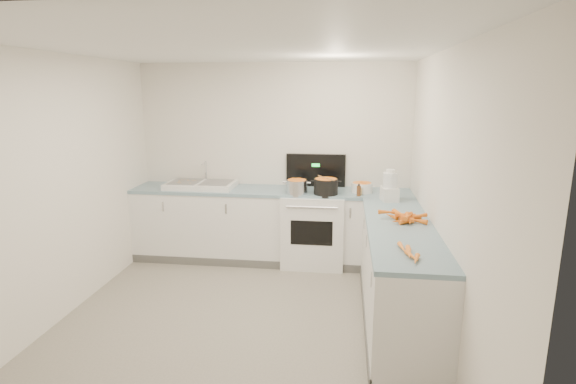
# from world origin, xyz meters

# --- Properties ---
(floor) EXTENTS (3.50, 4.00, 0.00)m
(floor) POSITION_xyz_m (0.00, 0.00, 0.00)
(floor) COLOR gray
(floor) RESTS_ON ground
(ceiling) EXTENTS (3.50, 4.00, 0.00)m
(ceiling) POSITION_xyz_m (0.00, 0.00, 2.50)
(ceiling) COLOR silver
(ceiling) RESTS_ON ground
(wall_back) EXTENTS (3.50, 0.00, 2.50)m
(wall_back) POSITION_xyz_m (0.00, 2.00, 1.25)
(wall_back) COLOR silver
(wall_back) RESTS_ON ground
(wall_front) EXTENTS (3.50, 0.00, 2.50)m
(wall_front) POSITION_xyz_m (0.00, -2.00, 1.25)
(wall_front) COLOR silver
(wall_front) RESTS_ON ground
(wall_left) EXTENTS (0.00, 4.00, 2.50)m
(wall_left) POSITION_xyz_m (-1.75, 0.00, 1.25)
(wall_left) COLOR silver
(wall_left) RESTS_ON ground
(wall_right) EXTENTS (0.00, 4.00, 2.50)m
(wall_right) POSITION_xyz_m (1.75, 0.00, 1.25)
(wall_right) COLOR silver
(wall_right) RESTS_ON ground
(counter_back) EXTENTS (3.50, 0.62, 0.94)m
(counter_back) POSITION_xyz_m (0.00, 1.70, 0.47)
(counter_back) COLOR white
(counter_back) RESTS_ON ground
(counter_right) EXTENTS (0.62, 2.20, 0.94)m
(counter_right) POSITION_xyz_m (1.45, 0.30, 0.47)
(counter_right) COLOR white
(counter_right) RESTS_ON ground
(stove) EXTENTS (0.76, 0.65, 1.36)m
(stove) POSITION_xyz_m (0.55, 1.69, 0.47)
(stove) COLOR white
(stove) RESTS_ON ground
(sink) EXTENTS (0.86, 0.52, 0.31)m
(sink) POSITION_xyz_m (-0.90, 1.70, 0.98)
(sink) COLOR white
(sink) RESTS_ON counter_back
(steel_pot) EXTENTS (0.29, 0.29, 0.19)m
(steel_pot) POSITION_xyz_m (0.36, 1.51, 1.01)
(steel_pot) COLOR silver
(steel_pot) RESTS_ON stove
(black_pot) EXTENTS (0.34, 0.34, 0.21)m
(black_pot) POSITION_xyz_m (0.70, 1.53, 1.02)
(black_pot) COLOR black
(black_pot) RESTS_ON stove
(wooden_spoon) EXTENTS (0.21, 0.29, 0.01)m
(wooden_spoon) POSITION_xyz_m (0.70, 1.53, 1.14)
(wooden_spoon) COLOR #AD7A47
(wooden_spoon) RESTS_ON black_pot
(mixing_bowl) EXTENTS (0.33, 0.33, 0.12)m
(mixing_bowl) POSITION_xyz_m (1.13, 1.68, 1.00)
(mixing_bowl) COLOR white
(mixing_bowl) RESTS_ON counter_back
(extract_bottle) EXTENTS (0.05, 0.05, 0.12)m
(extract_bottle) POSITION_xyz_m (1.09, 1.48, 1.00)
(extract_bottle) COLOR #593319
(extract_bottle) RESTS_ON counter_back
(spice_jar) EXTENTS (0.05, 0.05, 0.09)m
(spice_jar) POSITION_xyz_m (1.11, 1.54, 0.98)
(spice_jar) COLOR #E5B266
(spice_jar) RESTS_ON counter_back
(food_processor) EXTENTS (0.20, 0.24, 0.36)m
(food_processor) POSITION_xyz_m (1.43, 1.29, 1.09)
(food_processor) COLOR white
(food_processor) RESTS_ON counter_right
(carrot_pile) EXTENTS (0.46, 0.38, 0.09)m
(carrot_pile) POSITION_xyz_m (1.51, 0.48, 0.98)
(carrot_pile) COLOR orange
(carrot_pile) RESTS_ON counter_right
(peeled_carrots) EXTENTS (0.14, 0.42, 0.04)m
(peeled_carrots) POSITION_xyz_m (1.42, -0.46, 0.96)
(peeled_carrots) COLOR orange
(peeled_carrots) RESTS_ON counter_right
(peelings) EXTENTS (0.21, 0.29, 0.01)m
(peelings) POSITION_xyz_m (-1.11, 1.70, 1.02)
(peelings) COLOR tan
(peelings) RESTS_ON sink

